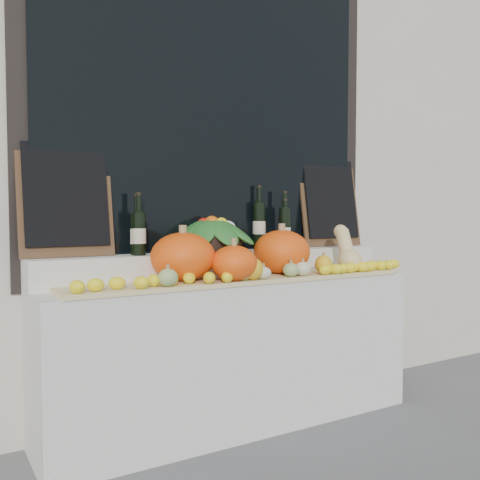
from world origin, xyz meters
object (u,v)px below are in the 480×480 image
Objects in this scene: produce_bowl at (212,234)px; wine_bottle_tall at (259,225)px; butternut_squash at (347,252)px; pumpkin_left at (183,257)px; pumpkin_right at (282,252)px.

wine_bottle_tall is (0.38, 0.06, 0.05)m from produce_bowl.
wine_bottle_tall is at bearing 143.01° from butternut_squash.
pumpkin_right is (0.67, 0.01, 0.00)m from pumpkin_left.
butternut_squash is at bearing -18.90° from produce_bowl.
produce_bowl is 1.37× the size of wine_bottle_tall.
pumpkin_left is 0.86× the size of wine_bottle_tall.
pumpkin_right reaches higher than pumpkin_left.
wine_bottle_tall reaches higher than pumpkin_left.
wine_bottle_tall is (0.67, 0.27, 0.16)m from pumpkin_left.
butternut_squash is at bearing -36.99° from wine_bottle_tall.
produce_bowl reaches higher than pumpkin_right.
pumpkin_left is at bearing -144.14° from produce_bowl.
pumpkin_left is 0.63× the size of produce_bowl.
produce_bowl reaches higher than pumpkin_left.
produce_bowl is at bearing -171.44° from wine_bottle_tall.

